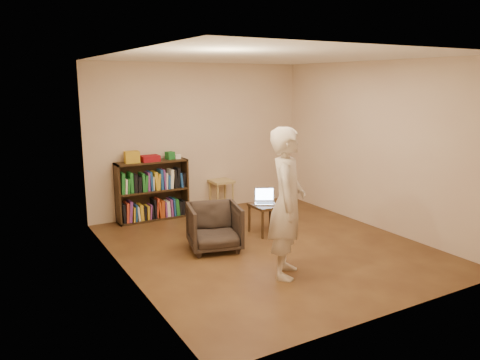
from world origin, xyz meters
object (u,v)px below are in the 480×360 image
bookshelf (152,194)px  stool (221,186)px  side_table (267,209)px  person (287,203)px  laptop (265,200)px  armchair (214,227)px

bookshelf → stool: (1.27, -0.06, 0.00)m
side_table → person: bearing=-114.5°
laptop → stool: bearing=117.8°
side_table → laptop: 0.15m
stool → side_table: stool is taller
stool → person: bearing=-102.7°
armchair → person: (0.36, -1.20, 0.57)m
side_table → bookshelf: bearing=128.8°
stool → side_table: bearing=-90.3°
side_table → person: size_ratio=0.26×
armchair → person: size_ratio=0.39×
stool → side_table: size_ratio=1.20×
side_table → person: 1.67m
armchair → laptop: laptop is taller
stool → armchair: (-1.02, -1.75, -0.12)m
side_table → laptop: size_ratio=1.19×
bookshelf → person: size_ratio=0.67×
armchair → person: person is taller
bookshelf → stool: size_ratio=2.18×
bookshelf → person: 3.11m
bookshelf → person: bearing=-78.6°
laptop → side_table: bearing=-67.4°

